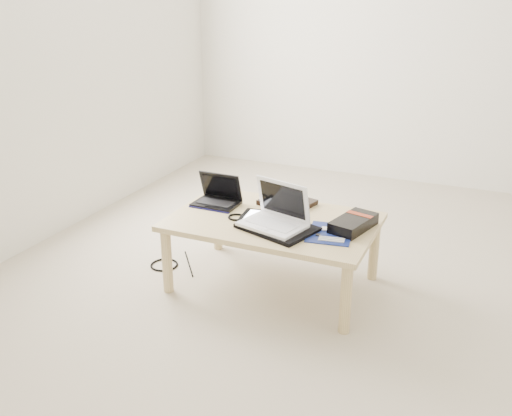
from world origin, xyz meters
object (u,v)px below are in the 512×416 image
at_px(netbook, 217,198).
at_px(gpu_box, 353,223).
at_px(coffee_table, 273,227).
at_px(white_laptop, 276,216).

bearing_deg(netbook, gpu_box, -2.60).
height_order(coffee_table, netbook, netbook).
xyz_separation_m(netbook, white_laptop, (0.44, -0.19, 0.03)).
height_order(coffee_table, white_laptop, white_laptop).
bearing_deg(netbook, coffee_table, -12.37).
xyz_separation_m(coffee_table, gpu_box, (0.43, 0.05, 0.08)).
height_order(white_laptop, gpu_box, white_laptop).
bearing_deg(white_laptop, coffee_table, 118.76).
relative_size(coffee_table, gpu_box, 3.49).
height_order(coffee_table, gpu_box, gpu_box).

